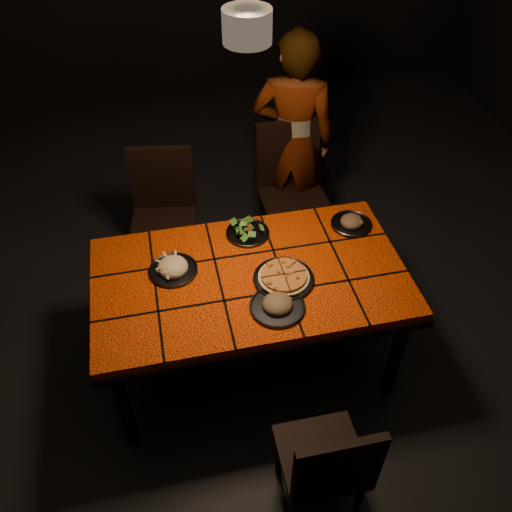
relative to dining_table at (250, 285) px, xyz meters
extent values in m
cube|color=black|center=(0.00, 0.00, -0.69)|extent=(6.00, 7.00, 0.04)
cube|color=#FD4408|center=(0.00, 0.00, 0.05)|extent=(1.60, 0.90, 0.05)
cube|color=black|center=(0.00, 0.00, 0.01)|extent=(1.62, 0.92, 0.04)
cylinder|color=black|center=(-0.72, -0.37, -0.34)|extent=(0.07, 0.07, 0.66)
cylinder|color=black|center=(0.72, -0.37, -0.34)|extent=(0.07, 0.07, 0.66)
cylinder|color=black|center=(-0.72, 0.37, -0.34)|extent=(0.07, 0.07, 0.66)
cylinder|color=black|center=(0.72, 0.37, -0.34)|extent=(0.07, 0.07, 0.66)
cube|color=black|center=(0.14, -0.85, -0.27)|extent=(0.37, 0.37, 0.04)
cube|color=black|center=(0.14, -1.02, -0.05)|extent=(0.37, 0.04, 0.41)
cylinder|color=black|center=(0.29, -0.70, -0.48)|extent=(0.03, 0.03, 0.38)
cylinder|color=black|center=(-0.01, -0.70, -0.48)|extent=(0.03, 0.03, 0.38)
cylinder|color=black|center=(0.29, -1.01, -0.48)|extent=(0.03, 0.03, 0.38)
cube|color=black|center=(-0.39, 0.86, -0.23)|extent=(0.48, 0.48, 0.04)
cube|color=black|center=(-0.36, 1.04, 0.02)|extent=(0.41, 0.11, 0.45)
cylinder|color=black|center=(-0.59, 0.72, -0.46)|extent=(0.04, 0.04, 0.42)
cylinder|color=black|center=(-0.26, 0.66, -0.46)|extent=(0.04, 0.04, 0.42)
cylinder|color=black|center=(-0.53, 1.05, -0.46)|extent=(0.04, 0.04, 0.42)
cylinder|color=black|center=(-0.20, 0.99, -0.46)|extent=(0.04, 0.04, 0.42)
cube|color=black|center=(0.49, 0.89, -0.20)|extent=(0.45, 0.45, 0.04)
cube|color=black|center=(0.49, 1.09, 0.06)|extent=(0.44, 0.05, 0.48)
cylinder|color=black|center=(0.32, 0.71, -0.45)|extent=(0.04, 0.04, 0.45)
cylinder|color=black|center=(0.68, 0.72, -0.45)|extent=(0.04, 0.04, 0.45)
cylinder|color=black|center=(0.31, 1.07, -0.45)|extent=(0.04, 0.04, 0.45)
cylinder|color=black|center=(0.67, 1.08, -0.45)|extent=(0.04, 0.04, 0.45)
imported|color=brown|center=(0.54, 1.15, 0.10)|extent=(0.65, 0.54, 1.54)
cylinder|color=black|center=(0.00, 0.00, 1.33)|extent=(0.18, 0.18, 0.12)
cylinder|color=#343439|center=(0.16, -0.08, 0.08)|extent=(0.31, 0.31, 0.01)
torus|color=#343439|center=(0.16, -0.08, 0.09)|extent=(0.31, 0.31, 0.01)
cylinder|color=tan|center=(0.16, -0.08, 0.10)|extent=(0.26, 0.26, 0.01)
cylinder|color=gold|center=(0.16, -0.08, 0.11)|extent=(0.24, 0.24, 0.02)
cylinder|color=#343439|center=(-0.38, 0.11, 0.08)|extent=(0.25, 0.25, 0.01)
torus|color=#343439|center=(-0.38, 0.11, 0.09)|extent=(0.25, 0.25, 0.01)
ellipsoid|color=beige|center=(-0.38, 0.11, 0.11)|extent=(0.15, 0.15, 0.08)
cylinder|color=#343439|center=(0.05, 0.31, 0.08)|extent=(0.24, 0.24, 0.01)
torus|color=#343439|center=(0.05, 0.31, 0.09)|extent=(0.24, 0.24, 0.01)
cylinder|color=#343439|center=(0.08, -0.25, 0.08)|extent=(0.27, 0.27, 0.01)
torus|color=#343439|center=(0.08, -0.25, 0.09)|extent=(0.27, 0.27, 0.01)
ellipsoid|color=brown|center=(0.08, -0.25, 0.11)|extent=(0.16, 0.16, 0.09)
cylinder|color=#343439|center=(0.64, 0.26, 0.08)|extent=(0.23, 0.23, 0.01)
torus|color=#343439|center=(0.64, 0.26, 0.09)|extent=(0.23, 0.23, 0.01)
ellipsoid|color=brown|center=(0.64, 0.26, 0.11)|extent=(0.14, 0.14, 0.08)
camera|label=1|loc=(-0.39, -1.91, 2.05)|focal=38.00mm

